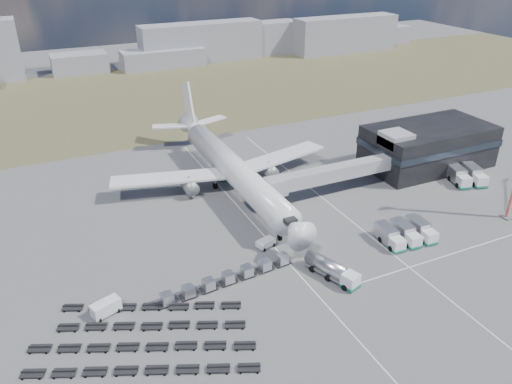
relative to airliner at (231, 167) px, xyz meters
name	(u,v)px	position (x,y,z in m)	size (l,w,h in m)	color
ground	(304,266)	(0.00, -32.38, -5.29)	(420.00, 420.00, 0.00)	#565659
grass_strip	(146,97)	(0.00, 77.62, -5.29)	(420.00, 90.00, 0.01)	#4B452D
lane_markings	(342,244)	(9.77, -29.38, -5.29)	(47.12, 110.00, 0.01)	silver
terminal	(428,145)	(47.77, -8.41, -0.04)	(30.40, 16.40, 11.00)	black
jet_bridge	(322,176)	(15.90, -11.95, -0.24)	(30.30, 3.80, 7.05)	#939399
airliner	(231,167)	(0.00, 0.00, 0.00)	(51.59, 64.53, 17.62)	white
skyline	(87,55)	(-12.77, 118.12, 2.63)	(303.74, 26.52, 22.63)	gray
fuel_tanker	(332,270)	(2.43, -37.14, -3.69)	(5.56, 10.22, 3.21)	white
pushback_tug	(266,243)	(-3.39, -24.38, -4.54)	(3.34, 1.88, 1.50)	white
utility_van	(106,308)	(-32.77, -30.58, -4.14)	(4.30, 1.95, 2.30)	white
catering_truck	(224,173)	(0.48, 5.86, -4.03)	(2.68, 5.56, 2.47)	white
service_trucks_near	(406,233)	(20.94, -33.23, -3.74)	(9.93, 7.81, 2.86)	white
service_trucks_far	(466,175)	(49.61, -19.72, -3.55)	(8.71, 9.58, 3.21)	white
uld_row	(228,278)	(-13.60, -31.39, -4.19)	(23.73, 3.84, 1.83)	black
baggage_dollies	(142,348)	(-29.71, -40.02, -4.93)	(34.60, 28.57, 0.72)	black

